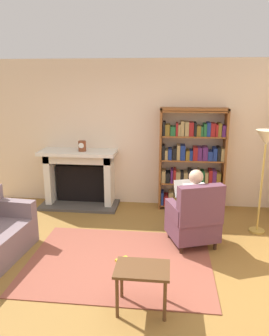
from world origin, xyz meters
The scene contains 11 objects.
ground centered at (0.00, 0.00, 0.00)m, with size 14.00×14.00×0.00m, color olive.
back_wall centered at (0.00, 2.55, 1.35)m, with size 5.60×0.10×2.70m, color beige.
area_rug centered at (0.00, 0.30, 0.01)m, with size 2.40×1.80×0.01m, color brown.
fireplace centered at (-1.06, 2.30, 0.57)m, with size 1.45×0.64×1.07m.
mantel_clock centered at (-0.97, 2.20, 1.17)m, with size 0.14×0.14×0.19m.
bookshelf centered at (1.03, 2.33, 0.91)m, with size 1.18×0.32×1.86m.
armchair_reading centered at (1.00, 0.85, 0.42)m, with size 0.81×0.80×0.97m.
seated_reader centered at (0.96, 0.96, 0.62)m, with size 0.49×0.59×1.14m.
side_table centered at (0.38, -0.58, 0.41)m, with size 0.56×0.39×0.48m.
scattered_books centered at (0.25, 0.17, 0.03)m, with size 0.65×0.46×0.04m.
floor_lamp centered at (2.03, 1.43, 1.37)m, with size 0.32×0.32×1.62m.
Camera 1 is at (0.63, -3.53, 2.33)m, focal length 35.15 mm.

